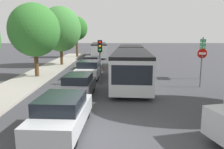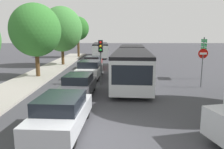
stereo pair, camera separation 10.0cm
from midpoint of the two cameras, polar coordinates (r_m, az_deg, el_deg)
The scene contains 14 objects.
ground_plane at distance 8.41m, azimuth -0.97°, elevation -16.32°, with size 200.00×200.00×0.00m, color #3D3D42.
kerb_strip_left at distance 24.44m, azimuth -16.26°, elevation 1.13°, with size 3.20×41.32×0.14m, color #9E998E.
articulated_bus at distance 20.62m, azimuth 5.21°, elevation 3.84°, with size 4.10×17.46×2.57m.
city_bus_rear at distance 38.97m, azimuth -3.08°, elevation 6.70°, with size 2.95×11.14×2.38m.
queued_car_silver at distance 8.99m, azimuth -12.85°, elevation -9.70°, with size 2.02×4.26×1.45m.
queued_car_graphite at distance 13.77m, azimuth -8.57°, elevation -2.72°, with size 1.94×4.08×1.38m.
queued_car_white at distance 19.50m, azimuth -5.76°, elevation 1.39°, with size 2.16×4.55×1.54m.
queued_car_red at distance 25.13m, azimuth -4.98°, elevation 3.21°, with size 1.96×4.12×1.40m.
traffic_light at distance 16.54m, azimuth -2.92°, elevation 5.84°, with size 0.34×0.38×3.40m.
no_entry_sign at distance 17.00m, azimuth 22.62°, elevation 3.08°, with size 0.70×0.08×2.82m.
direction_sign_post at distance 20.27m, azimuth 22.80°, elevation 6.06°, with size 0.21×1.40×3.60m.
tree_left_mid at distance 20.41m, azimuth -19.33°, elevation 10.85°, with size 4.38×4.38×6.49m.
tree_left_far at distance 28.01m, azimuth -12.94°, elevation 11.18°, with size 5.02×5.02×7.22m.
tree_left_distant at distance 38.04m, azimuth -8.91°, elevation 11.62°, with size 3.70×3.70×6.87m.
Camera 2 is at (0.17, -7.52, 3.75)m, focal length 35.00 mm.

